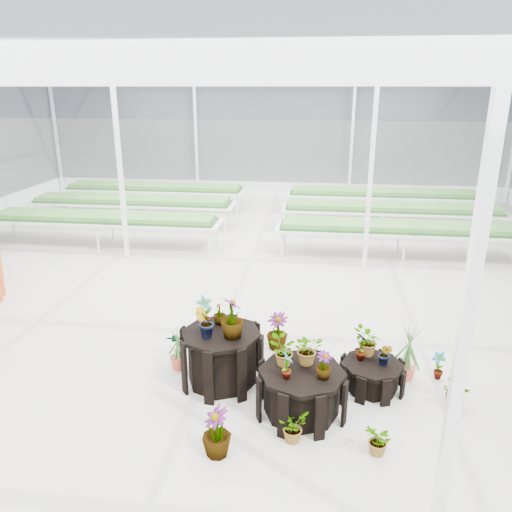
# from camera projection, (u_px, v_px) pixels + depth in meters

# --- Properties ---
(ground_plane) EXTENTS (24.00, 24.00, 0.00)m
(ground_plane) POSITION_uv_depth(u_px,v_px,m) (208.00, 338.00, 8.77)
(ground_plane) COLOR gray
(ground_plane) RESTS_ON ground
(greenhouse_shell) EXTENTS (18.00, 24.00, 4.50)m
(greenhouse_shell) POSITION_uv_depth(u_px,v_px,m) (204.00, 214.00, 8.04)
(greenhouse_shell) COLOR white
(greenhouse_shell) RESTS_ON ground
(steel_frame) EXTENTS (18.00, 24.00, 4.50)m
(steel_frame) POSITION_uv_depth(u_px,v_px,m) (204.00, 214.00, 8.04)
(steel_frame) COLOR silver
(steel_frame) RESTS_ON ground
(nursery_benches) EXTENTS (16.00, 7.00, 0.84)m
(nursery_benches) POSITION_uv_depth(u_px,v_px,m) (258.00, 215.00, 15.39)
(nursery_benches) COLOR silver
(nursery_benches) RESTS_ON ground
(plinth_tall) EXTENTS (1.34, 1.34, 0.82)m
(plinth_tall) POSITION_uv_depth(u_px,v_px,m) (222.00, 357.00, 7.36)
(plinth_tall) COLOR black
(plinth_tall) RESTS_ON ground
(plinth_mid) EXTENTS (1.54, 1.54, 0.63)m
(plinth_mid) POSITION_uv_depth(u_px,v_px,m) (301.00, 392.00, 6.69)
(plinth_mid) COLOR black
(plinth_mid) RESTS_ON ground
(plinth_low) EXTENTS (1.21, 1.21, 0.41)m
(plinth_low) POSITION_uv_depth(u_px,v_px,m) (372.00, 376.00, 7.26)
(plinth_low) COLOR black
(plinth_low) RESTS_ON ground
(nursery_plants) EXTENTS (4.47, 3.13, 1.43)m
(nursery_plants) POSITION_uv_depth(u_px,v_px,m) (291.00, 355.00, 7.17)
(nursery_plants) COLOR #417031
(nursery_plants) RESTS_ON ground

